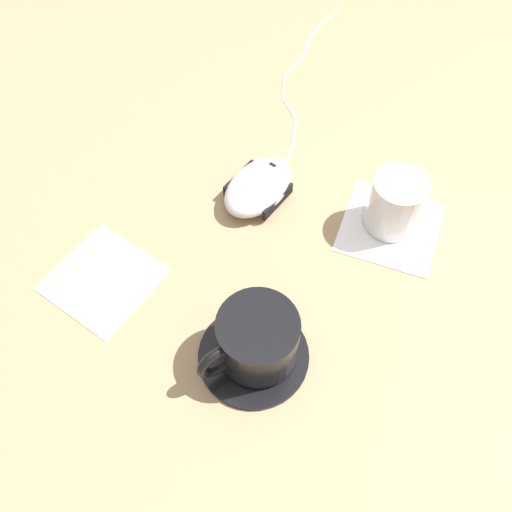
% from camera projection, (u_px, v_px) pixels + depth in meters
% --- Properties ---
extents(ground_plane, '(3.00, 3.00, 0.00)m').
position_uv_depth(ground_plane, '(281.00, 247.00, 0.70)').
color(ground_plane, '#9E7F5B').
extents(saucer, '(0.12, 0.12, 0.01)m').
position_uv_depth(saucer, '(254.00, 355.00, 0.62)').
color(saucer, black).
rests_on(saucer, ground).
extents(coffee_cup, '(0.11, 0.09, 0.06)m').
position_uv_depth(coffee_cup, '(256.00, 339.00, 0.59)').
color(coffee_cup, black).
rests_on(coffee_cup, saucer).
extents(computer_mouse, '(0.11, 0.07, 0.04)m').
position_uv_depth(computer_mouse, '(258.00, 187.00, 0.72)').
color(computer_mouse, silver).
rests_on(computer_mouse, ground).
extents(mouse_cable, '(0.34, 0.13, 0.00)m').
position_uv_depth(mouse_cable, '(300.00, 78.00, 0.86)').
color(mouse_cable, white).
rests_on(mouse_cable, ground).
extents(napkin_under_glass, '(0.15, 0.15, 0.00)m').
position_uv_depth(napkin_under_glass, '(390.00, 227.00, 0.71)').
color(napkin_under_glass, white).
rests_on(napkin_under_glass, ground).
extents(drinking_glass, '(0.07, 0.07, 0.08)m').
position_uv_depth(drinking_glass, '(395.00, 203.00, 0.68)').
color(drinking_glass, silver).
rests_on(drinking_glass, napkin_under_glass).
extents(napkin_spare, '(0.12, 0.12, 0.00)m').
position_uv_depth(napkin_spare, '(103.00, 279.00, 0.67)').
color(napkin_spare, white).
rests_on(napkin_spare, ground).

